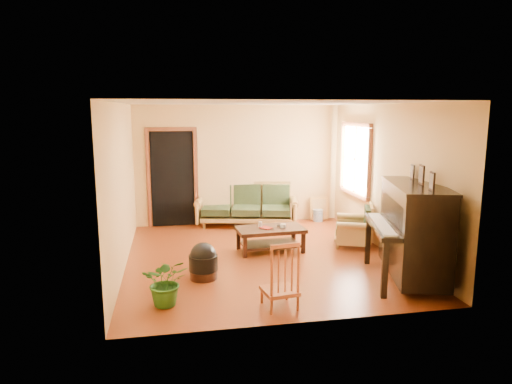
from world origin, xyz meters
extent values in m
plane|color=#60230C|center=(0.00, 0.00, 0.00)|extent=(5.00, 5.00, 0.00)
cube|color=black|center=(-1.45, 2.48, 1.02)|extent=(1.08, 0.16, 2.05)
cube|color=white|center=(2.21, 1.30, 1.50)|extent=(0.12, 1.36, 1.46)
cube|color=#A57C3C|center=(0.11, 2.19, 0.46)|extent=(2.28, 1.34, 0.92)
cube|color=black|center=(0.22, 0.29, 0.22)|extent=(1.22, 0.72, 0.43)
cube|color=#A57C3C|center=(1.80, 0.35, 0.39)|extent=(0.99, 1.01, 0.79)
cube|color=black|center=(1.97, -1.48, 0.72)|extent=(1.36, 1.83, 1.44)
cylinder|color=black|center=(-1.05, -0.84, 0.21)|extent=(0.54, 0.54, 0.41)
cube|color=#903E1A|center=(-0.17, -2.02, 0.44)|extent=(0.47, 0.51, 0.89)
cube|color=gold|center=(1.82, 2.36, 0.28)|extent=(0.42, 0.10, 0.55)
cylinder|color=#355CA1|center=(1.77, 2.26, 0.14)|extent=(0.25, 0.25, 0.27)
imported|color=#235618|center=(-1.58, -1.70, 0.32)|extent=(0.62, 0.55, 0.64)
imported|color=maroon|center=(0.07, 0.21, 0.44)|extent=(0.25, 0.27, 0.02)
cylinder|color=white|center=(0.05, 0.33, 0.48)|extent=(0.08, 0.08, 0.11)
cylinder|color=silver|center=(0.45, 0.27, 0.46)|extent=(0.12, 0.12, 0.06)
cube|color=black|center=(0.44, 0.35, 0.44)|extent=(0.15, 0.09, 0.01)
camera|label=1|loc=(-1.49, -7.37, 2.49)|focal=32.00mm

